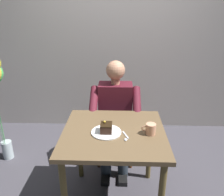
% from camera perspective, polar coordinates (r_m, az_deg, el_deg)
% --- Properties ---
extents(cafe_rear_panel, '(6.40, 0.12, 3.00)m').
position_cam_1_polar(cafe_rear_panel, '(3.18, 1.29, 18.38)').
color(cafe_rear_panel, '#BCB1AA').
rests_on(cafe_rear_panel, ground).
extents(dining_table, '(0.84, 0.79, 0.75)m').
position_cam_1_polar(dining_table, '(1.91, 0.44, -11.04)').
color(dining_table, brown).
rests_on(dining_table, ground).
extents(chair, '(0.42, 0.42, 0.89)m').
position_cam_1_polar(chair, '(2.64, 0.87, -5.27)').
color(chair, brown).
rests_on(chair, ground).
extents(seated_person, '(0.53, 0.58, 1.19)m').
position_cam_1_polar(seated_person, '(2.43, 0.80, -4.34)').
color(seated_person, '#511522').
rests_on(seated_person, ground).
extents(dessert_plate, '(0.24, 0.24, 0.01)m').
position_cam_1_polar(dessert_plate, '(1.83, -1.46, -8.63)').
color(dessert_plate, white).
rests_on(dessert_plate, dining_table).
extents(cake_slice, '(0.09, 0.11, 0.09)m').
position_cam_1_polar(cake_slice, '(1.81, -1.48, -7.52)').
color(cake_slice, '#3A231A').
rests_on(cake_slice, dessert_plate).
extents(coffee_cup, '(0.11, 0.08, 0.09)m').
position_cam_1_polar(coffee_cup, '(1.82, 9.75, -7.70)').
color(coffee_cup, tan).
rests_on(coffee_cup, dining_table).
extents(dessert_spoon, '(0.05, 0.14, 0.01)m').
position_cam_1_polar(dessert_spoon, '(1.77, 3.48, -9.93)').
color(dessert_spoon, silver).
rests_on(dessert_spoon, dining_table).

